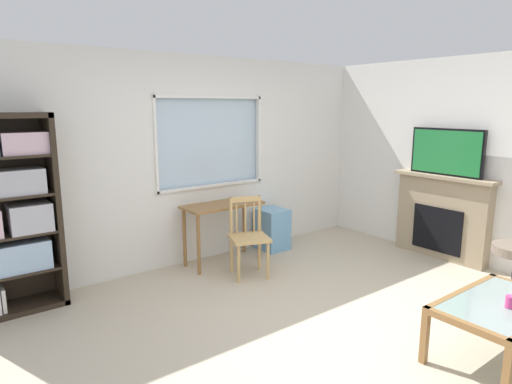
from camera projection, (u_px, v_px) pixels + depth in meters
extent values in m
cube|color=beige|center=(319.00, 327.00, 3.90)|extent=(6.28, 5.46, 0.02)
cube|color=white|center=(194.00, 224.00, 5.55)|extent=(5.28, 0.12, 0.92)
cube|color=white|center=(190.00, 75.00, 5.19)|extent=(5.28, 0.12, 0.48)
cube|color=white|center=(54.00, 151.00, 4.41)|extent=(2.13, 0.12, 1.13)
cube|color=white|center=(300.00, 137.00, 6.43)|extent=(1.65, 0.12, 1.13)
cube|color=silver|center=(208.00, 142.00, 5.50)|extent=(1.49, 0.02, 1.13)
cube|color=white|center=(212.00, 186.00, 5.55)|extent=(1.55, 0.06, 0.03)
cube|color=white|center=(210.00, 97.00, 5.34)|extent=(1.55, 0.06, 0.03)
cube|color=white|center=(155.00, 145.00, 5.00)|extent=(0.03, 0.06, 1.13)
cube|color=white|center=(258.00, 139.00, 5.89)|extent=(0.03, 0.06, 1.13)
cube|color=white|center=(481.00, 162.00, 5.26)|extent=(0.12, 4.66, 2.52)
cube|color=#2D2319|center=(55.00, 209.00, 4.27)|extent=(0.05, 0.38, 1.87)
cube|color=#2D2319|center=(16.00, 308.00, 4.19)|extent=(0.90, 0.38, 0.05)
cube|color=#2D2319|center=(2.00, 212.00, 4.16)|extent=(0.90, 0.02, 1.87)
cube|color=#2D2319|center=(12.00, 272.00, 4.12)|extent=(0.85, 0.36, 0.02)
cube|color=#2D2319|center=(8.00, 235.00, 4.05)|extent=(0.85, 0.36, 0.02)
cube|color=#2D2319|center=(3.00, 197.00, 3.98)|extent=(0.85, 0.36, 0.02)
cube|color=#9EBCDB|center=(11.00, 257.00, 4.09)|extent=(0.66, 0.31, 0.28)
cube|color=#B2B2BC|center=(29.00, 217.00, 4.13)|extent=(0.36, 0.33, 0.27)
cube|color=#B2B2BC|center=(2.00, 183.00, 3.95)|extent=(0.69, 0.30, 0.23)
cube|color=beige|center=(24.00, 143.00, 4.01)|extent=(0.39, 0.28, 0.20)
cube|color=white|center=(2.00, 298.00, 4.09)|extent=(0.03, 0.24, 0.23)
cube|color=olive|center=(222.00, 205.00, 5.34)|extent=(0.98, 0.44, 0.03)
cylinder|color=olive|center=(199.00, 245.00, 5.02)|extent=(0.04, 0.04, 0.72)
cylinder|color=olive|center=(260.00, 231.00, 5.55)|extent=(0.04, 0.04, 0.72)
cylinder|color=olive|center=(185.00, 238.00, 5.29)|extent=(0.04, 0.04, 0.72)
cylinder|color=olive|center=(244.00, 226.00, 5.81)|extent=(0.04, 0.04, 0.72)
cube|color=tan|center=(249.00, 238.00, 4.97)|extent=(0.53, 0.52, 0.04)
cylinder|color=tan|center=(239.00, 264.00, 4.82)|extent=(0.04, 0.04, 0.43)
cylinder|color=tan|center=(268.00, 261.00, 4.92)|extent=(0.04, 0.04, 0.43)
cylinder|color=tan|center=(232.00, 255.00, 5.12)|extent=(0.04, 0.04, 0.43)
cylinder|color=tan|center=(259.00, 252.00, 5.22)|extent=(0.04, 0.04, 0.43)
cylinder|color=tan|center=(231.00, 217.00, 5.03)|extent=(0.04, 0.04, 0.45)
cylinder|color=tan|center=(259.00, 214.00, 5.13)|extent=(0.04, 0.04, 0.45)
cube|color=tan|center=(245.00, 199.00, 5.04)|extent=(0.35, 0.16, 0.06)
cylinder|color=tan|center=(237.00, 219.00, 5.05)|extent=(0.02, 0.02, 0.35)
cylinder|color=tan|center=(245.00, 218.00, 5.08)|extent=(0.02, 0.02, 0.35)
cylinder|color=tan|center=(254.00, 217.00, 5.11)|extent=(0.02, 0.02, 0.35)
cube|color=#72ADDB|center=(272.00, 229.00, 5.96)|extent=(0.35, 0.40, 0.55)
cube|color=tan|center=(442.00, 218.00, 5.59)|extent=(0.18, 1.19, 1.03)
cube|color=black|center=(437.00, 229.00, 5.56)|extent=(0.03, 0.65, 0.57)
cube|color=tan|center=(445.00, 177.00, 5.47)|extent=(0.26, 1.29, 0.04)
cube|color=black|center=(447.00, 152.00, 5.41)|extent=(0.05, 0.93, 0.58)
cube|color=#237F3D|center=(445.00, 152.00, 5.40)|extent=(0.01, 0.88, 0.53)
cube|color=#38383D|center=(504.00, 294.00, 4.50)|extent=(0.28, 0.09, 0.03)
cylinder|color=#38383D|center=(495.00, 297.00, 4.44)|extent=(0.05, 0.05, 0.05)
cube|color=#38383D|center=(512.00, 286.00, 4.68)|extent=(0.27, 0.15, 0.03)
cylinder|color=#38383D|center=(511.00, 282.00, 4.80)|extent=(0.05, 0.05, 0.05)
cube|color=#38383D|center=(498.00, 287.00, 4.65)|extent=(0.07, 0.28, 0.03)
cylinder|color=#38383D|center=(484.00, 284.00, 4.75)|extent=(0.05, 0.05, 0.05)
cube|color=#8C9E99|center=(501.00, 304.00, 3.34)|extent=(0.99, 0.54, 0.02)
cube|color=olive|center=(463.00, 292.00, 3.57)|extent=(1.09, 0.05, 0.05)
cube|color=olive|center=(466.00, 326.00, 3.03)|extent=(0.05, 0.64, 0.05)
cube|color=olive|center=(507.00, 376.00, 2.85)|extent=(0.05, 0.05, 0.40)
cube|color=olive|center=(425.00, 338.00, 3.31)|extent=(0.05, 0.05, 0.40)
cube|color=olive|center=(490.00, 301.00, 3.93)|extent=(0.05, 0.05, 0.40)
cylinder|color=#DB3D84|center=(510.00, 302.00, 3.24)|extent=(0.07, 0.07, 0.09)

